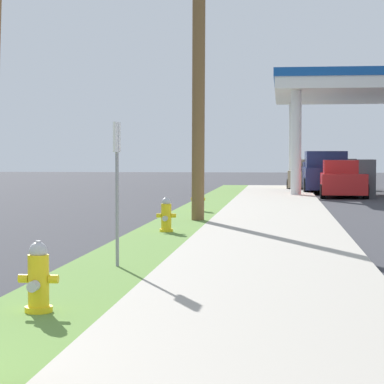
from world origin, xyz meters
name	(u,v)px	position (x,y,z in m)	size (l,w,h in m)	color
fire_hydrant_nearest	(38,281)	(0.70, 3.95, 0.45)	(0.42, 0.38, 0.74)	yellow
fire_hydrant_second	(166,217)	(0.76, 12.71, 0.45)	(0.42, 0.38, 0.74)	yellow
fire_hydrant_third	(198,200)	(0.76, 19.24, 0.45)	(0.42, 0.37, 0.74)	yellow
utility_pole_midground	(199,52)	(1.16, 15.53, 4.32)	(0.47, 1.48, 8.23)	brown
street_sign_post	(117,163)	(0.81, 7.40, 1.63)	(0.05, 0.36, 2.12)	gray
car_red_by_near_pump	(342,180)	(5.80, 30.13, 0.72)	(2.04, 4.54, 1.57)	red
car_tan_by_far_pump	(307,176)	(4.55, 37.13, 0.72)	(2.15, 4.59, 1.57)	tan
truck_navy_at_forecourt	(324,173)	(5.24, 34.11, 0.91)	(2.22, 5.44, 1.97)	navy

